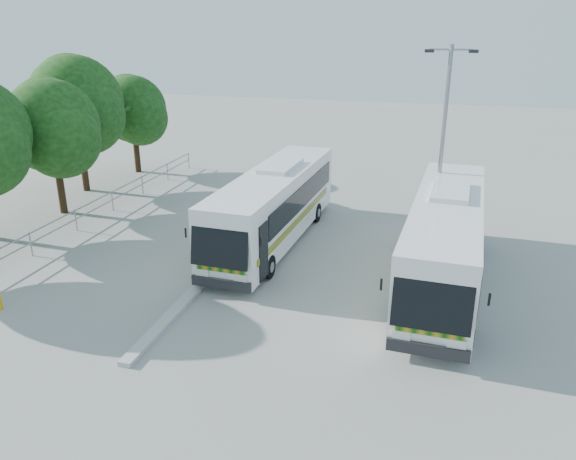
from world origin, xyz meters
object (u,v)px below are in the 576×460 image
(tree_far_d, at_px, (77,103))
(tree_far_e, at_px, (134,109))
(tree_far_c, at_px, (53,127))
(coach_adjacent, at_px, (445,239))
(lamppost, at_px, (443,140))
(coach_main, at_px, (274,205))

(tree_far_d, xyz_separation_m, tree_far_e, (0.68, 4.50, -0.93))
(tree_far_d, bearing_deg, tree_far_c, -72.17)
(coach_adjacent, distance_m, lamppost, 4.77)
(lamppost, bearing_deg, tree_far_c, 177.79)
(tree_far_d, bearing_deg, lamppost, -9.41)
(lamppost, bearing_deg, coach_main, -170.36)
(tree_far_c, distance_m, coach_adjacent, 18.58)
(tree_far_d, height_order, lamppost, lamppost)
(tree_far_c, bearing_deg, coach_main, -5.35)
(tree_far_d, distance_m, coach_main, 13.56)
(coach_adjacent, bearing_deg, tree_far_c, 172.69)
(coach_adjacent, xyz_separation_m, lamppost, (-0.39, 3.87, 2.77))
(tree_far_d, xyz_separation_m, coach_main, (12.31, -4.74, -3.15))
(tree_far_e, bearing_deg, lamppost, -22.73)
(tree_far_c, relative_size, coach_adjacent, 0.57)
(tree_far_e, bearing_deg, coach_adjacent, -31.71)
(tree_far_c, xyz_separation_m, lamppost, (17.72, 0.57, 0.22))
(coach_adjacent, bearing_deg, lamppost, 98.77)
(tree_far_d, height_order, tree_far_e, tree_far_d)
(coach_adjacent, relative_size, lamppost, 1.40)
(tree_far_c, bearing_deg, tree_far_e, 93.54)
(tree_far_c, bearing_deg, coach_adjacent, -10.33)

